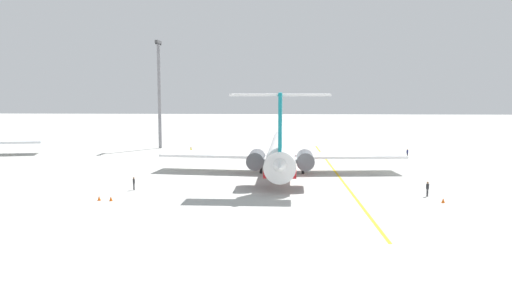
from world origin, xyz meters
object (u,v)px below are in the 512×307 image
(ground_crew_near_tail, at_px, (407,152))
(safety_cone_wingtip, at_px, (99,198))
(safety_cone_nose, at_px, (111,199))
(ground_crew_starboard, at_px, (134,182))
(light_mast, at_px, (159,89))
(safety_cone_tail, at_px, (443,200))
(main_jetliner, at_px, (282,152))
(ground_crew_portside, at_px, (428,187))
(ground_crew_near_nose, at_px, (191,150))

(ground_crew_near_tail, height_order, safety_cone_wingtip, ground_crew_near_tail)
(safety_cone_nose, relative_size, safety_cone_wingtip, 1.00)
(safety_cone_nose, bearing_deg, ground_crew_near_tail, -45.63)
(ground_crew_starboard, height_order, safety_cone_wingtip, ground_crew_starboard)
(light_mast, bearing_deg, ground_crew_starboard, -171.21)
(safety_cone_tail, relative_size, light_mast, 0.02)
(safety_cone_wingtip, distance_m, safety_cone_tail, 39.13)
(ground_crew_near_tail, bearing_deg, main_jetliner, -84.23)
(ground_crew_portside, bearing_deg, ground_crew_near_nose, 16.27)
(ground_crew_starboard, bearing_deg, ground_crew_portside, -52.18)
(ground_crew_near_nose, relative_size, light_mast, 0.07)
(ground_crew_starboard, xyz_separation_m, safety_cone_wingtip, (-6.76, 2.22, -0.78))
(ground_crew_near_tail, bearing_deg, ground_crew_near_nose, -128.47)
(ground_crew_near_tail, bearing_deg, light_mast, -141.88)
(ground_crew_starboard, bearing_deg, light_mast, 50.39)
(ground_crew_near_nose, xyz_separation_m, safety_cone_wingtip, (-43.81, 3.32, -0.77))
(main_jetliner, distance_m, ground_crew_near_nose, 28.49)
(light_mast, bearing_deg, main_jetliner, -142.89)
(ground_crew_near_nose, height_order, ground_crew_starboard, ground_crew_starboard)
(safety_cone_nose, distance_m, safety_cone_tail, 37.70)
(main_jetliner, bearing_deg, light_mast, 37.79)
(safety_cone_nose, xyz_separation_m, light_mast, (56.48, 6.87, 12.31))
(main_jetliner, bearing_deg, safety_cone_wingtip, 136.52)
(ground_crew_near_nose, xyz_separation_m, safety_cone_tail, (-43.14, -35.81, -0.77))
(safety_cone_wingtip, height_order, light_mast, light_mast)
(safety_cone_nose, distance_m, light_mast, 58.21)
(safety_cone_nose, bearing_deg, light_mast, 6.93)
(main_jetliner, relative_size, safety_cone_wingtip, 76.58)
(main_jetliner, height_order, ground_crew_portside, main_jetliner)
(ground_crew_near_tail, relative_size, light_mast, 0.08)
(ground_crew_near_tail, distance_m, safety_cone_nose, 59.44)
(safety_cone_tail, xyz_separation_m, light_mast, (55.64, 44.56, 12.31))
(safety_cone_wingtip, bearing_deg, light_mast, 5.52)
(ground_crew_near_nose, height_order, safety_cone_wingtip, ground_crew_near_nose)
(main_jetliner, xyz_separation_m, safety_cone_nose, (-21.67, 19.46, -3.08))
(safety_cone_wingtip, bearing_deg, ground_crew_starboard, -18.22)
(safety_cone_wingtip, xyz_separation_m, light_mast, (56.31, 5.44, 12.31))
(light_mast, bearing_deg, safety_cone_wingtip, -174.48)
(ground_crew_portside, bearing_deg, ground_crew_starboard, 60.92)
(ground_crew_near_nose, bearing_deg, safety_cone_wingtip, -82.39)
(safety_cone_nose, bearing_deg, main_jetliner, -41.93)
(safety_cone_nose, xyz_separation_m, safety_cone_wingtip, (0.16, 1.43, 0.00))
(ground_crew_near_nose, distance_m, light_mast, 19.13)
(ground_crew_portside, height_order, safety_cone_wingtip, ground_crew_portside)
(ground_crew_portside, xyz_separation_m, light_mast, (51.94, 43.73, 11.44))
(ground_crew_near_nose, distance_m, ground_crew_portside, 52.71)
(ground_crew_near_nose, bearing_deg, safety_cone_tail, -38.37)
(ground_crew_starboard, distance_m, safety_cone_wingtip, 7.16)
(safety_cone_nose, height_order, light_mast, light_mast)
(ground_crew_near_tail, height_order, safety_cone_nose, ground_crew_near_tail)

